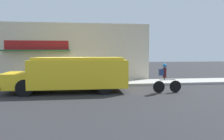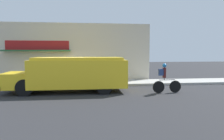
{
  "view_description": "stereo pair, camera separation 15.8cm",
  "coord_description": "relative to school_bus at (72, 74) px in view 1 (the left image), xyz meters",
  "views": [
    {
      "loc": [
        1.16,
        -13.93,
        2.23
      ],
      "look_at": [
        3.08,
        -0.2,
        1.1
      ],
      "focal_mm": 35.0,
      "sensor_mm": 36.0,
      "label": 1
    },
    {
      "loc": [
        1.31,
        -13.95,
        2.23
      ],
      "look_at": [
        3.08,
        -0.2,
        1.1
      ],
      "focal_mm": 35.0,
      "sensor_mm": 36.0,
      "label": 2
    }
  ],
  "objects": [
    {
      "name": "storefront",
      "position": [
        -0.72,
        4.02,
        1.15
      ],
      "size": [
        12.6,
        0.87,
        4.37
      ],
      "color": "beige",
      "rests_on": "ground_plane"
    },
    {
      "name": "ground_plane",
      "position": [
        -0.63,
        1.63,
        -1.05
      ],
      "size": [
        70.0,
        70.0,
        0.0
      ],
      "primitive_type": "plane",
      "color": "#2B2B2D"
    },
    {
      "name": "school_bus",
      "position": [
        0.0,
        0.0,
        0.0
      ],
      "size": [
        6.61,
        2.61,
        1.95
      ],
      "rotation": [
        0.0,
        0.0,
        -0.01
      ],
      "color": "yellow",
      "rests_on": "ground_plane"
    },
    {
      "name": "sidewalk",
      "position": [
        -0.63,
        2.76,
        -0.97
      ],
      "size": [
        28.0,
        2.25,
        0.16
      ],
      "color": "#ADAAA3",
      "rests_on": "ground_plane"
    },
    {
      "name": "cyclist",
      "position": [
        5.08,
        -0.94,
        -0.24
      ],
      "size": [
        1.64,
        0.23,
        1.62
      ],
      "rotation": [
        0.0,
        0.0,
        0.05
      ],
      "color": "black",
      "rests_on": "ground_plane"
    },
    {
      "name": "trash_bin",
      "position": [
        -1.73,
        2.71,
        -0.47
      ],
      "size": [
        0.63,
        0.63,
        0.84
      ],
      "color": "#38383D",
      "rests_on": "sidewalk"
    }
  ]
}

